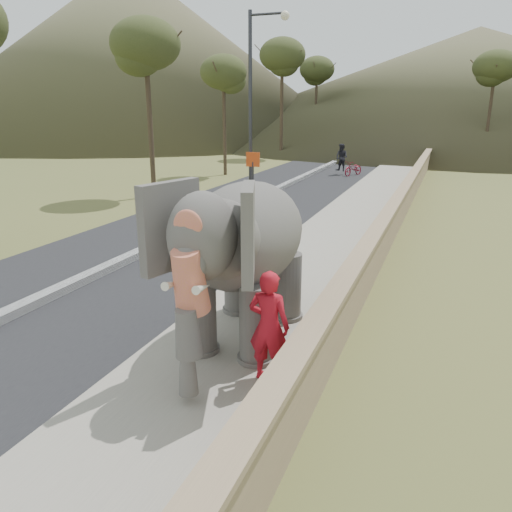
{
  "coord_description": "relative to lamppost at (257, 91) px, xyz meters",
  "views": [
    {
      "loc": [
        3.3,
        -5.89,
        4.3
      ],
      "look_at": [
        0.2,
        2.08,
        1.7
      ],
      "focal_mm": 35.0,
      "sensor_mm": 36.0,
      "label": 1
    }
  ],
  "objects": [
    {
      "name": "road",
      "position": [
        -0.31,
        -4.79,
        -4.86
      ],
      "size": [
        7.0,
        120.0,
        0.03
      ],
      "primitive_type": "cube",
      "color": "black",
      "rests_on": "ground"
    },
    {
      "name": "trees",
      "position": [
        5.94,
        15.61,
        -0.71
      ],
      "size": [
        47.82,
        45.74,
        9.77
      ],
      "color": "#473828",
      "rests_on": "ground"
    },
    {
      "name": "signboard",
      "position": [
        0.19,
        -0.98,
        -3.23
      ],
      "size": [
        0.6,
        0.08,
        2.4
      ],
      "color": "#2D2D33",
      "rests_on": "ground"
    },
    {
      "name": "parapet",
      "position": [
        6.34,
        -4.79,
        -4.32
      ],
      "size": [
        0.3,
        120.0,
        1.1
      ],
      "primitive_type": "cube",
      "color": "tan",
      "rests_on": "ground"
    },
    {
      "name": "hill_left",
      "position": [
        -33.31,
        40.21,
        6.13
      ],
      "size": [
        60.0,
        60.0,
        22.0
      ],
      "primitive_type": "cone",
      "color": "brown",
      "rests_on": "ground"
    },
    {
      "name": "walkway",
      "position": [
        4.69,
        -4.79,
        -4.8
      ],
      "size": [
        3.0,
        120.0,
        0.15
      ],
      "primitive_type": "cube",
      "color": "#9E9687",
      "rests_on": "ground"
    },
    {
      "name": "elephant_and_man",
      "position": [
        4.71,
        -12.72,
        -3.23
      ],
      "size": [
        2.4,
        4.25,
        3.02
      ],
      "color": "#65615B",
      "rests_on": "ground"
    },
    {
      "name": "median",
      "position": [
        -0.31,
        -4.79,
        -4.76
      ],
      "size": [
        0.35,
        120.0,
        0.22
      ],
      "primitive_type": "cube",
      "color": "black",
      "rests_on": "ground"
    },
    {
      "name": "ground",
      "position": [
        4.69,
        -14.79,
        -4.87
      ],
      "size": [
        160.0,
        160.0,
        0.0
      ],
      "primitive_type": "plane",
      "color": "olive",
      "rests_on": "ground"
    },
    {
      "name": "lamppost",
      "position": [
        0.0,
        0.0,
        0.0
      ],
      "size": [
        1.76,
        0.36,
        8.0
      ],
      "color": "#302F34",
      "rests_on": "ground"
    },
    {
      "name": "motorcyclist",
      "position": [
        1.87,
        11.01,
        -4.09
      ],
      "size": [
        1.91,
        1.82,
        1.97
      ],
      "color": "maroon",
      "rests_on": "ground"
    },
    {
      "name": "hill_far",
      "position": [
        9.69,
        55.21,
        2.13
      ],
      "size": [
        80.0,
        80.0,
        14.0
      ],
      "primitive_type": "cone",
      "color": "brown",
      "rests_on": "ground"
    }
  ]
}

